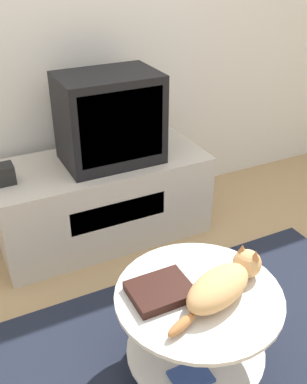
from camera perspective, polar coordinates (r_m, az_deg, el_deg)
ground_plane at (r=2.21m, az=6.84°, el=-19.99°), size 12.00×12.00×0.00m
wall_back at (r=2.81m, az=-9.28°, el=21.73°), size 8.00×0.05×2.60m
rug at (r=2.20m, az=6.85°, el=-19.82°), size 2.08×1.23×0.02m
tv_stand at (r=2.80m, az=-6.57°, el=-0.82°), size 1.27×0.57×0.52m
tv at (r=2.59m, az=-5.55°, el=9.27°), size 0.56×0.39×0.51m
speaker at (r=2.53m, az=-18.43°, el=2.17°), size 0.10×0.10×0.10m
coffee_table at (r=1.94m, az=5.54°, el=-16.11°), size 0.67×0.67×0.43m
dvd_box at (r=1.80m, az=0.89°, el=-12.43°), size 0.24×0.19×0.04m
cat at (r=1.80m, az=8.92°, el=-11.36°), size 0.52×0.27×0.14m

